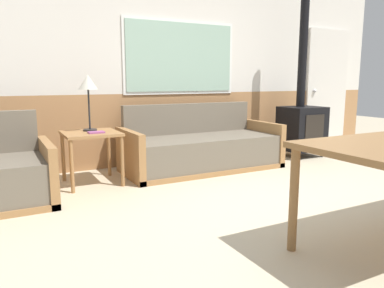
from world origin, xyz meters
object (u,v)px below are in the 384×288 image
couch (202,149)px  side_table (91,140)px  table_lamp (88,86)px  armchair (6,177)px  wood_stove (302,120)px

couch → side_table: (-1.42, -0.04, 0.24)m
side_table → table_lamp: size_ratio=0.95×
side_table → table_lamp: 0.60m
armchair → side_table: (0.86, 0.30, 0.24)m
couch → armchair: 2.30m
armchair → table_lamp: bearing=11.9°
table_lamp → side_table: bearing=-99.3°
armchair → table_lamp: table_lamp is taller
side_table → couch: bearing=1.7°
couch → armchair: armchair is taller
side_table → wood_stove: wood_stove is taller
couch → armchair: (-2.28, -0.34, -0.00)m
couch → wood_stove: bearing=0.9°
armchair → table_lamp: (0.88, 0.40, 0.83)m
couch → wood_stove: (1.74, 0.03, 0.29)m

